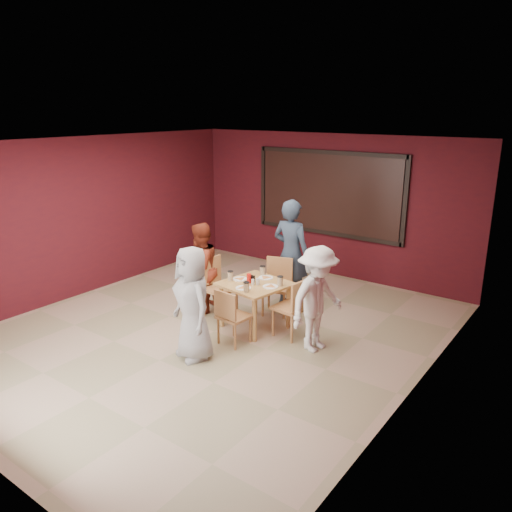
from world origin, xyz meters
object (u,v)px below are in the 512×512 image
Objects in this scene: dining_table at (255,288)px; chair_back at (278,282)px; chair_left at (216,284)px; diner_right at (317,299)px; chair_front at (231,314)px; chair_right at (294,305)px; diner_left at (200,268)px; diner_back at (291,254)px; diner_front at (193,303)px.

dining_table is 1.14× the size of chair_back.
chair_left is 1.92m from diner_right.
chair_right is (0.60, 0.74, 0.05)m from chair_front.
diner_left reaches higher than chair_front.
diner_right is at bearing -4.65° from dining_table.
diner_right reaches higher than chair_left.
chair_front is 0.86× the size of chair_left.
diner_back is (-0.13, 1.77, 0.45)m from chair_front.
diner_right is (1.14, -0.09, 0.12)m from dining_table.
diner_front reaches higher than diner_right.
diner_back reaches higher than chair_front.
diner_front is 1.04× the size of diner_right.
diner_back is (0.04, 2.35, 0.14)m from diner_front.
diner_front reaches higher than diner_left.
dining_table is 0.67× the size of diner_front.
diner_left is (-1.05, -1.10, -0.17)m from diner_back.
diner_right is at bearing -2.59° from chair_left.
diner_left is at bearing 98.17° from diner_right.
diner_back is at bearing 128.00° from diner_left.
diner_back is 1.23× the size of diner_left.
chair_left reaches higher than dining_table.
dining_table is 0.70× the size of diner_left.
chair_left is at bearing -178.06° from chair_right.
diner_left is at bearing 149.97° from diner_front.
chair_back is at bearing 44.57° from chair_left.
diner_left reaches higher than chair_left.
diner_back is at bearing 110.07° from diner_front.
diner_front reaches higher than chair_front.
chair_front is 0.95m from chair_right.
chair_right is at bearing 3.60° from dining_table.
chair_left is at bearing 55.99° from diner_back.
diner_back is at bearing 56.11° from chair_left.
diner_front is (-0.77, -1.31, 0.27)m from chair_right.
diner_front is at bearing -106.57° from chair_front.
diner_right reaches higher than chair_front.
chair_back is (-0.05, 0.70, -0.12)m from dining_table.
chair_left is 0.64× the size of diner_left.
chair_back is at bearing 95.73° from chair_front.
diner_back reaches higher than diner_right.
chair_back is at bearing 94.18° from dining_table.
chair_front is at bearing -38.71° from chair_left.
diner_back is (0.01, 0.38, 0.41)m from chair_back.
dining_table is 1.09m from diner_left.
diner_back reaches higher than diner_front.
chair_back is 0.49× the size of diner_back.
dining_table is at bearing 95.32° from diner_right.
dining_table is 1.15m from diner_right.
chair_right is at bearing 1.94° from chair_left.
dining_table is 0.72m from chair_front.
chair_back is 0.61× the size of diner_left.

